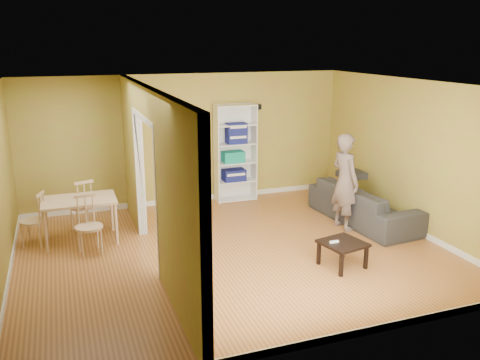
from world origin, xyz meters
name	(u,v)px	position (x,y,z in m)	size (l,w,h in m)	color
room_shell	(232,172)	(0.00, 0.00, 1.30)	(6.50, 6.50, 6.50)	#B5753B
partition	(153,179)	(-1.20, 0.00, 1.30)	(0.22, 5.50, 2.60)	#AC8141
wall_speaker	(258,107)	(1.50, 2.69, 1.90)	(0.10, 0.10, 0.10)	black
sofa	(364,198)	(2.70, 0.50, 0.44)	(1.00, 2.33, 0.89)	black
person	(345,173)	(2.19, 0.34, 1.00)	(0.57, 0.73, 1.99)	slate
bookshelf	(234,153)	(0.95, 2.61, 0.99)	(0.84, 0.37, 1.99)	white
paper_box_navy_a	(234,175)	(0.91, 2.56, 0.54)	(0.46, 0.30, 0.23)	navy
paper_box_teal	(233,157)	(0.90, 2.56, 0.92)	(0.44, 0.28, 0.22)	#1C644C
paper_box_navy_b	(236,138)	(0.97, 2.56, 1.30)	(0.40, 0.26, 0.21)	navy
paper_box_navy_c	(236,128)	(0.97, 2.56, 1.51)	(0.41, 0.26, 0.21)	navy
coffee_table	(343,246)	(1.34, -1.06, 0.33)	(0.58, 0.58, 0.38)	black
game_controller	(334,242)	(1.20, -1.04, 0.40)	(0.14, 0.04, 0.03)	white
dining_table	(79,204)	(-2.20, 1.26, 0.65)	(1.17, 0.78, 0.73)	#D3AD91
chair_left	(33,219)	(-2.93, 1.32, 0.45)	(0.41, 0.41, 0.89)	tan
chair_near	(89,225)	(-2.11, 0.69, 0.46)	(0.42, 0.42, 0.92)	tan
chair_far	(82,205)	(-2.15, 1.79, 0.47)	(0.43, 0.43, 0.93)	#DAB67D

